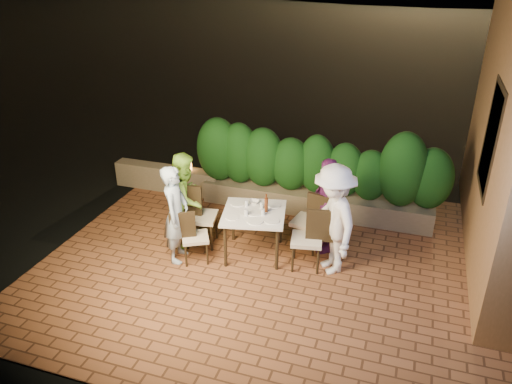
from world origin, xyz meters
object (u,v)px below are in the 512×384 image
at_px(chair_left_front, 195,236).
at_px(diner_green, 186,198).
at_px(chair_left_back, 201,216).
at_px(chair_right_front, 307,238).
at_px(diner_purple, 327,205).
at_px(bowl, 254,202).
at_px(diner_white, 333,220).
at_px(beer_bottle, 266,203).
at_px(chair_right_back, 308,220).
at_px(diner_blue, 176,214).
at_px(dining_table, 254,233).
at_px(parapet_lamp, 189,167).

height_order(chair_left_front, diner_green, diner_green).
distance_m(chair_left_back, chair_right_front, 1.77).
distance_m(chair_right_front, diner_purple, 0.69).
distance_m(bowl, chair_right_front, 1.06).
relative_size(diner_white, diner_purple, 1.09).
bearing_deg(beer_bottle, chair_right_front, -12.77).
relative_size(bowl, chair_left_front, 0.19).
xyz_separation_m(chair_right_front, chair_right_back, (-0.10, 0.53, 0.01)).
bearing_deg(chair_left_back, diner_blue, -119.90).
bearing_deg(chair_left_front, chair_right_front, -15.68).
relative_size(dining_table, beer_bottle, 3.18).
xyz_separation_m(bowl, diner_purple, (1.12, 0.23, 0.01)).
height_order(chair_left_back, chair_right_back, chair_left_back).
bearing_deg(parapet_lamp, chair_left_front, -62.88).
bearing_deg(chair_right_front, dining_table, -15.12).
height_order(chair_left_front, diner_blue, diner_blue).
relative_size(dining_table, diner_purple, 0.60).
relative_size(beer_bottle, diner_white, 0.17).
xyz_separation_m(chair_right_back, diner_white, (0.47, -0.49, 0.36)).
bearing_deg(bowl, diner_green, -167.82).
distance_m(bowl, parapet_lamp, 2.30).
distance_m(chair_left_back, diner_green, 0.37).
relative_size(chair_left_back, diner_white, 0.61).
height_order(bowl, parapet_lamp, bowl).
relative_size(chair_left_front, parapet_lamp, 6.10).
relative_size(diner_blue, diner_purple, 1.00).
xyz_separation_m(bowl, chair_right_front, (0.95, -0.37, -0.28)).
relative_size(dining_table, chair_right_front, 0.96).
height_order(bowl, chair_left_back, chair_left_back).
bearing_deg(diner_purple, diner_green, -108.71).
relative_size(beer_bottle, chair_right_back, 0.30).
bearing_deg(dining_table, chair_right_front, -4.97).
bearing_deg(chair_left_back, chair_right_front, -14.82).
height_order(chair_left_front, diner_purple, diner_purple).
distance_m(chair_right_back, diner_purple, 0.40).
relative_size(bowl, diner_white, 0.09).
height_order(diner_green, diner_white, diner_white).
distance_m(beer_bottle, diner_white, 1.06).
bearing_deg(chair_right_back, diner_white, 144.53).
bearing_deg(chair_right_front, diner_white, 175.36).
xyz_separation_m(chair_right_front, diner_purple, (0.17, 0.61, 0.29)).
bearing_deg(bowl, beer_bottle, -38.99).
relative_size(diner_green, parapet_lamp, 11.08).
bearing_deg(diner_blue, beer_bottle, -75.24).
distance_m(chair_right_front, chair_right_back, 0.54).
xyz_separation_m(chair_left_front, diner_purple, (1.83, 0.98, 0.36)).
bearing_deg(diner_purple, diner_white, -11.79).
relative_size(chair_right_back, parapet_lamp, 7.11).
relative_size(beer_bottle, diner_green, 0.19).
xyz_separation_m(chair_left_front, diner_green, (-0.37, 0.51, 0.35)).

